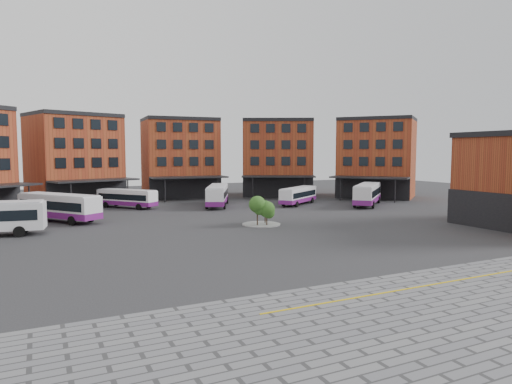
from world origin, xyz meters
name	(u,v)px	position (x,y,z in m)	size (l,w,h in m)	color
ground	(301,246)	(0.00, 0.00, 0.00)	(160.00, 160.00, 0.00)	#28282B
yellow_line	(443,283)	(2.00, -14.00, 0.03)	(26.00, 0.15, 0.02)	gold
main_building	(150,159)	(-4.77, 38.25, 7.23)	(94.14, 42.48, 14.60)	#943F20
tree_island	(263,209)	(2.00, 11.55, 1.84)	(4.40, 4.40, 3.43)	gray
bus_b	(59,207)	(-18.78, 24.86, 1.80)	(9.10, 11.14, 3.32)	silver
bus_c	(127,198)	(-9.03, 34.99, 1.50)	(7.90, 9.10, 2.77)	white
bus_d	(217,195)	(3.95, 31.09, 1.74)	(7.25, 11.46, 3.22)	white
bus_e	(298,195)	(16.33, 27.60, 1.50)	(9.29, 7.53, 2.76)	white
bus_f	(367,194)	(25.62, 22.06, 1.82)	(10.59, 10.13, 3.36)	silver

